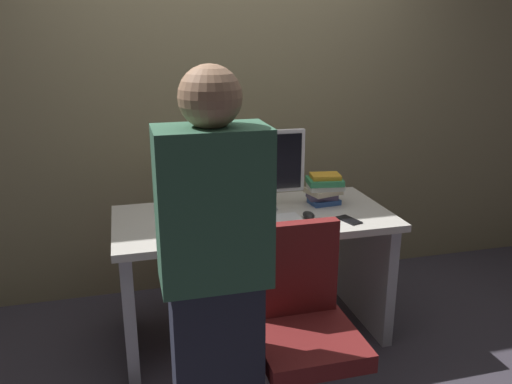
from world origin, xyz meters
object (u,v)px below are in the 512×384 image
Objects in this scene: cup_near_keyboard at (173,221)px; book_stack at (324,188)px; mouse at (309,215)px; person_at_desk at (215,283)px; cell_phone at (349,220)px; keyboard at (262,221)px; desk at (254,253)px; monitor at (258,166)px; office_chair at (303,341)px.

cup_near_keyboard is 0.40× the size of book_stack.
book_stack reaches higher than mouse.
person_at_desk is 1.10m from cell_phone.
book_stack is at bearing 50.45° from mouse.
cell_phone is at bearing -85.11° from book_stack.
book_stack is (0.17, 0.21, 0.08)m from mouse.
keyboard is at bearing 153.31° from cell_phone.
mouse is 0.45× the size of book_stack.
book_stack reaches higher than keyboard.
person_at_desk is 0.87m from keyboard.
person_at_desk is at bearing -130.15° from book_stack.
desk is 0.50m from monitor.
book_stack is at bearing -2.15° from monitor.
cell_phone is (0.86, 0.69, -0.08)m from person_at_desk.
desk is 0.54m from cup_near_keyboard.
cup_near_keyboard is at bearing 173.43° from keyboard.
monitor reaches higher than desk.
person_at_desk is at bearing -158.09° from cell_phone.
keyboard is at bearing -4.10° from cup_near_keyboard.
mouse is 0.69× the size of cell_phone.
cup_near_keyboard is (-0.46, -0.10, 0.28)m from desk.
desk is at bearing 67.03° from person_at_desk.
keyboard is at bearing -100.37° from monitor.
person_at_desk is (-0.41, -0.14, 0.41)m from office_chair.
office_chair is 1.04m from monitor.
person_at_desk is 0.81m from cup_near_keyboard.
office_chair is 9.40× the size of mouse.
keyboard is (-0.04, -0.24, -0.25)m from monitor.
person_at_desk reaches higher than mouse.
person_at_desk reaches higher than desk.
office_chair reaches higher than cell_phone.
mouse reaches higher than cell_phone.
cup_near_keyboard is at bearing 156.26° from cell_phone.
monitor is at bearing 126.48° from cell_phone.
mouse is at bearing -129.55° from book_stack.
office_chair is 0.90m from cup_near_keyboard.
cell_phone is (0.03, -0.30, -0.09)m from book_stack.
person_at_desk is 1.30m from book_stack.
cup_near_keyboard is at bearing 95.34° from person_at_desk.
keyboard is 0.27m from mouse.
office_chair is at bearing -53.56° from cup_near_keyboard.
desk is 6.92× the size of book_stack.
mouse reaches higher than desk.
cup_near_keyboard reaches higher than cell_phone.
desk is 2.85× the size of monitor.
person_at_desk is at bearing -84.66° from cup_near_keyboard.
office_chair is 6.53× the size of cell_phone.
person_at_desk is 1.03m from mouse.
person_at_desk reaches higher than cell_phone.
cup_near_keyboard is at bearing 126.44° from office_chair.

